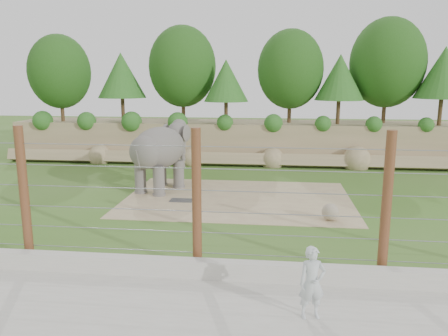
# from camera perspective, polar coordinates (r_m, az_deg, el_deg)

# --- Properties ---
(ground) EXTENTS (90.00, 90.00, 0.00)m
(ground) POSITION_cam_1_polar(r_m,az_deg,el_deg) (16.79, -0.79, -6.72)
(ground) COLOR #396B1C
(ground) RESTS_ON ground
(back_embankment) EXTENTS (30.00, 5.52, 8.77)m
(back_embankment) POSITION_cam_1_polar(r_m,az_deg,el_deg) (28.56, 3.67, 8.90)
(back_embankment) COLOR #887955
(back_embankment) RESTS_ON ground
(dirt_patch) EXTENTS (10.00, 7.00, 0.02)m
(dirt_patch) POSITION_cam_1_polar(r_m,az_deg,el_deg) (19.59, 1.79, -4.01)
(dirt_patch) COLOR tan
(dirt_patch) RESTS_ON ground
(drain_grate) EXTENTS (1.00, 0.60, 0.03)m
(drain_grate) POSITION_cam_1_polar(r_m,az_deg,el_deg) (19.31, -5.57, -4.22)
(drain_grate) COLOR #262628
(drain_grate) RESTS_ON dirt_patch
(elephant) EXTENTS (2.93, 4.30, 3.20)m
(elephant) POSITION_cam_1_polar(r_m,az_deg,el_deg) (20.94, -8.43, 1.34)
(elephant) COLOR #5B5751
(elephant) RESTS_ON ground
(stone_ball) EXTENTS (0.64, 0.64, 0.64)m
(stone_ball) POSITION_cam_1_polar(r_m,az_deg,el_deg) (17.01, 13.71, -5.60)
(stone_ball) COLOR gray
(stone_ball) RESTS_ON dirt_patch
(retaining_wall) EXTENTS (26.00, 0.35, 0.50)m
(retaining_wall) POSITION_cam_1_polar(r_m,az_deg,el_deg) (12.09, -3.90, -12.95)
(retaining_wall) COLOR #B4B1A6
(retaining_wall) RESTS_ON ground
(walkway) EXTENTS (26.00, 4.00, 0.01)m
(walkway) POSITION_cam_1_polar(r_m,az_deg,el_deg) (10.46, -5.97, -18.65)
(walkway) COLOR #B4B1A6
(walkway) RESTS_ON ground
(barrier_fence) EXTENTS (20.26, 0.26, 4.00)m
(barrier_fence) POSITION_cam_1_polar(r_m,az_deg,el_deg) (11.95, -3.58, -4.29)
(barrier_fence) COLOR #502A1A
(barrier_fence) RESTS_ON ground
(zookeeper) EXTENTS (0.68, 0.53, 1.66)m
(zookeeper) POSITION_cam_1_polar(r_m,az_deg,el_deg) (10.15, 11.43, -14.48)
(zookeeper) COLOR silver
(zookeeper) RESTS_ON walkway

